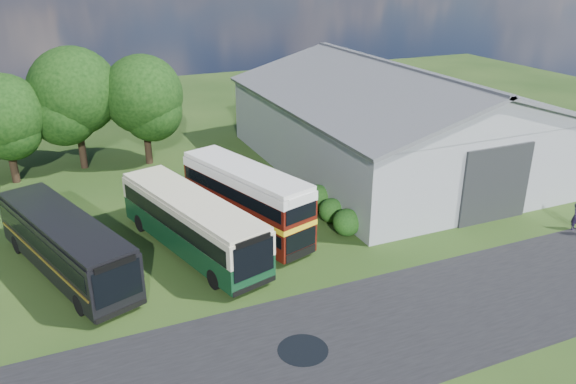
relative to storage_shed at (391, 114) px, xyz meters
name	(u,v)px	position (x,y,z in m)	size (l,w,h in m)	color
ground	(305,306)	(-15.00, -15.98, -4.17)	(120.00, 120.00, 0.00)	black
asphalt_road	(392,325)	(-12.00, -18.98, -4.17)	(60.00, 8.00, 0.02)	black
puddle	(303,350)	(-16.50, -18.98, -4.17)	(2.20, 2.20, 0.01)	black
storage_shed	(391,114)	(0.00, 0.00, 0.00)	(18.80, 24.80, 8.15)	gray
tree_left_b	(3,114)	(-28.00, 7.52, 1.09)	(5.78, 5.78, 8.16)	black
tree_mid	(74,91)	(-23.00, 8.82, 2.02)	(6.80, 6.80, 9.60)	black
tree_right_a	(143,95)	(-18.00, 7.82, 1.52)	(6.26, 6.26, 8.83)	black
shrub_front	(346,234)	(-9.40, -9.98, -4.17)	(1.70, 1.70, 1.70)	#194714
shrub_mid	(331,221)	(-9.40, -7.98, -4.17)	(1.60, 1.60, 1.60)	#194714
shrub_back	(317,209)	(-9.40, -5.98, -4.17)	(1.80, 1.80, 1.80)	#194714
bus_green_single	(192,223)	(-18.51, -8.34, -2.41)	(5.93, 12.28, 3.30)	black
bus_maroon_double	(246,201)	(-14.91, -7.38, -2.06)	(5.38, 10.13, 4.23)	black
bus_dark_single	(65,244)	(-25.23, -8.14, -2.45)	(6.49, 11.94, 3.23)	black
visitor_a	(576,217)	(3.82, -15.08, -3.30)	(0.63, 0.41, 1.73)	#1D1631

